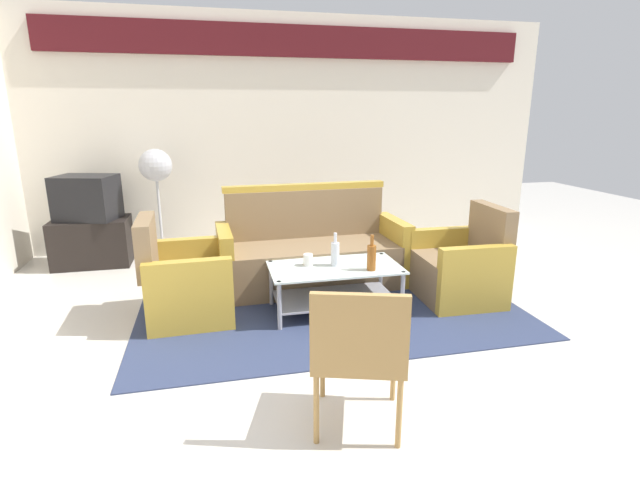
{
  "coord_description": "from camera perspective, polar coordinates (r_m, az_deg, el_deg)",
  "views": [
    {
      "loc": [
        -1.09,
        -3.0,
        1.67
      ],
      "look_at": [
        -0.26,
        0.67,
        0.65
      ],
      "focal_mm": 26.73,
      "sensor_mm": 36.0,
      "label": 1
    }
  ],
  "objects": [
    {
      "name": "wicker_chair",
      "position": [
        2.52,
        4.67,
        -12.69
      ],
      "size": [
        0.6,
        0.6,
        0.84
      ],
      "rotation": [
        0.0,
        0.0,
        -0.31
      ],
      "color": "#AD844C",
      "rests_on": "ground"
    },
    {
      "name": "bottle_brown",
      "position": [
        3.9,
        6.19,
        -2.02
      ],
      "size": [
        0.07,
        0.07,
        0.3
      ],
      "color": "brown",
      "rests_on": "coffee_table"
    },
    {
      "name": "tv_stand",
      "position": [
        5.88,
        -25.59,
        -0.21
      ],
      "size": [
        0.8,
        0.5,
        0.52
      ],
      "primitive_type": "cube",
      "color": "black",
      "rests_on": "ground"
    },
    {
      "name": "couch",
      "position": [
        4.67,
        -0.99,
        -1.67
      ],
      "size": [
        1.82,
        0.8,
        0.96
      ],
      "rotation": [
        0.0,
        0.0,
        3.18
      ],
      "color": "#7F6647",
      "rests_on": "rug"
    },
    {
      "name": "ground_plane",
      "position": [
        3.6,
        6.5,
        -12.54
      ],
      "size": [
        14.0,
        14.0,
        0.0
      ],
      "primitive_type": "plane",
      "color": "beige"
    },
    {
      "name": "cup",
      "position": [
        4.01,
        -1.44,
        -2.38
      ],
      "size": [
        0.08,
        0.08,
        0.1
      ],
      "primitive_type": "cylinder",
      "color": "silver",
      "rests_on": "coffee_table"
    },
    {
      "name": "rug",
      "position": [
        4.23,
        1.14,
        -8.03
      ],
      "size": [
        3.24,
        2.02,
        0.01
      ],
      "primitive_type": "cube",
      "color": "#2D3856",
      "rests_on": "ground"
    },
    {
      "name": "coffee_table",
      "position": [
        4.05,
        1.76,
        -5.03
      ],
      "size": [
        1.1,
        0.6,
        0.4
      ],
      "color": "silver",
      "rests_on": "rug"
    },
    {
      "name": "wall_back",
      "position": [
        6.15,
        -2.69,
        13.36
      ],
      "size": [
        6.52,
        0.19,
        2.8
      ],
      "color": "silver",
      "rests_on": "ground"
    },
    {
      "name": "television",
      "position": [
        5.78,
        -26.14,
        4.58
      ],
      "size": [
        0.7,
        0.58,
        0.48
      ],
      "rotation": [
        0.0,
        0.0,
        2.87
      ],
      "color": "black",
      "rests_on": "tv_stand"
    },
    {
      "name": "armchair_left",
      "position": [
        4.1,
        -15.83,
        -5.11
      ],
      "size": [
        0.72,
        0.78,
        0.85
      ],
      "rotation": [
        0.0,
        0.0,
        -1.54
      ],
      "color": "#7F6647",
      "rests_on": "rug"
    },
    {
      "name": "armchair_right",
      "position": [
        4.51,
        16.44,
        -3.32
      ],
      "size": [
        0.71,
        0.77,
        0.85
      ],
      "rotation": [
        0.0,
        0.0,
        1.55
      ],
      "color": "#7F6647",
      "rests_on": "rug"
    },
    {
      "name": "bottle_clear",
      "position": [
        4.0,
        1.83,
        -1.59
      ],
      "size": [
        0.07,
        0.07,
        0.28
      ],
      "color": "silver",
      "rests_on": "coffee_table"
    },
    {
      "name": "pedestal_fan",
      "position": [
        5.67,
        -19.04,
        7.72
      ],
      "size": [
        0.36,
        0.36,
        1.27
      ],
      "color": "#2D2D33",
      "rests_on": "ground"
    }
  ]
}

